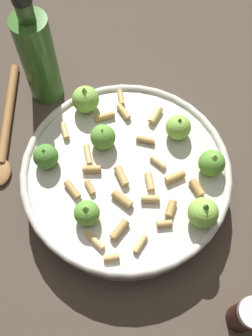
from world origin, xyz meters
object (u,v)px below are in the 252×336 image
at_px(pepper_shaker, 246,316).
at_px(olive_oil_bottle, 38,57).
at_px(cooking_pan, 127,176).
at_px(wooden_spoon, 6,129).

relative_size(pepper_shaker, olive_oil_bottle, 0.36).
distance_m(cooking_pan, olive_oil_bottle, 0.25).
distance_m(cooking_pan, pepper_shaker, 0.27).
bearing_deg(cooking_pan, wooden_spoon, 94.40).
bearing_deg(wooden_spoon, olive_oil_bottle, -6.55).
xyz_separation_m(cooking_pan, olive_oil_bottle, (0.09, 0.23, 0.06)).
relative_size(pepper_shaker, wooden_spoon, 0.37).
distance_m(cooking_pan, wooden_spoon, 0.24).
bearing_deg(cooking_pan, pepper_shaker, -111.72).
bearing_deg(pepper_shaker, cooking_pan, 68.28).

